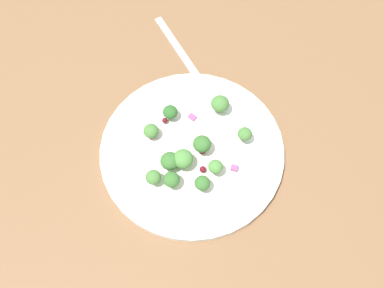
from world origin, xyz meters
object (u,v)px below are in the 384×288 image
object	(u,v)px
broccoli_floret_1	(171,180)
fork	(186,59)
broccoli_floret_0	(202,183)
broccoli_floret_2	(202,144)
plate	(192,150)

from	to	relation	value
broccoli_floret_1	fork	world-z (taller)	broccoli_floret_1
broccoli_floret_0	broccoli_floret_2	world-z (taller)	broccoli_floret_2
plate	fork	distance (cm)	17.41
broccoli_floret_0	fork	world-z (taller)	broccoli_floret_0
plate	broccoli_floret_0	xyz separation A→B (cm)	(-2.57, 5.89, 2.29)
fork	broccoli_floret_2	bearing A→B (deg)	109.03
broccoli_floret_0	broccoli_floret_1	size ratio (longest dim) A/B	0.94
broccoli_floret_2	fork	size ratio (longest dim) A/B	0.17
plate	broccoli_floret_1	world-z (taller)	broccoli_floret_1
plate	broccoli_floret_0	world-z (taller)	broccoli_floret_0
broccoli_floret_0	broccoli_floret_2	bearing A→B (deg)	-79.41
broccoli_floret_1	plate	bearing A→B (deg)	-105.46
fork	broccoli_floret_0	bearing A→B (deg)	106.94
plate	broccoli_floret_2	distance (cm)	2.94
plate	broccoli_floret_2	xyz separation A→B (cm)	(-1.48, 0.08, 2.53)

